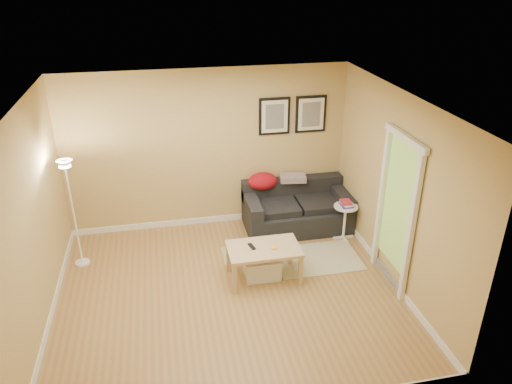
{
  "coord_description": "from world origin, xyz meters",
  "views": [
    {
      "loc": [
        -0.71,
        -5.25,
        4.04
      ],
      "look_at": [
        0.55,
        0.85,
        1.05
      ],
      "focal_mm": 34.08,
      "sensor_mm": 36.0,
      "label": 1
    }
  ],
  "objects_px": {
    "side_table": "(344,222)",
    "floor_lamp": "(74,217)",
    "book_stack": "(346,203)",
    "coffee_table": "(264,263)",
    "storage_bin": "(262,267)",
    "sofa": "(297,207)"
  },
  "relations": [
    {
      "from": "coffee_table",
      "to": "book_stack",
      "type": "bearing_deg",
      "value": 45.38
    },
    {
      "from": "side_table",
      "to": "sofa",
      "type": "bearing_deg",
      "value": 142.72
    },
    {
      "from": "sofa",
      "to": "floor_lamp",
      "type": "height_order",
      "value": "floor_lamp"
    },
    {
      "from": "coffee_table",
      "to": "floor_lamp",
      "type": "xyz_separation_m",
      "value": [
        -2.54,
        0.88,
        0.53
      ]
    },
    {
      "from": "side_table",
      "to": "floor_lamp",
      "type": "height_order",
      "value": "floor_lamp"
    },
    {
      "from": "floor_lamp",
      "to": "book_stack",
      "type": "bearing_deg",
      "value": -1.0
    },
    {
      "from": "side_table",
      "to": "storage_bin",
      "type": "bearing_deg",
      "value": -153.11
    },
    {
      "from": "sofa",
      "to": "storage_bin",
      "type": "distance_m",
      "value": 1.53
    },
    {
      "from": "sofa",
      "to": "book_stack",
      "type": "bearing_deg",
      "value": -35.82
    },
    {
      "from": "side_table",
      "to": "floor_lamp",
      "type": "xyz_separation_m",
      "value": [
        -4.02,
        0.09,
        0.49
      ]
    },
    {
      "from": "coffee_table",
      "to": "book_stack",
      "type": "xyz_separation_m",
      "value": [
        1.5,
        0.81,
        0.36
      ]
    },
    {
      "from": "sofa",
      "to": "coffee_table",
      "type": "bearing_deg",
      "value": -123.41
    },
    {
      "from": "storage_bin",
      "to": "floor_lamp",
      "type": "xyz_separation_m",
      "value": [
        -2.52,
        0.85,
        0.62
      ]
    },
    {
      "from": "coffee_table",
      "to": "side_table",
      "type": "height_order",
      "value": "side_table"
    },
    {
      "from": "coffee_table",
      "to": "storage_bin",
      "type": "height_order",
      "value": "coffee_table"
    },
    {
      "from": "sofa",
      "to": "coffee_table",
      "type": "distance_m",
      "value": 1.54
    },
    {
      "from": "coffee_table",
      "to": "floor_lamp",
      "type": "relative_size",
      "value": 0.6
    },
    {
      "from": "side_table",
      "to": "floor_lamp",
      "type": "distance_m",
      "value": 4.05
    },
    {
      "from": "coffee_table",
      "to": "storage_bin",
      "type": "distance_m",
      "value": 0.1
    },
    {
      "from": "side_table",
      "to": "book_stack",
      "type": "bearing_deg",
      "value": 57.01
    },
    {
      "from": "sofa",
      "to": "book_stack",
      "type": "distance_m",
      "value": 0.84
    },
    {
      "from": "storage_bin",
      "to": "sofa",
      "type": "bearing_deg",
      "value": 55.4
    }
  ]
}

